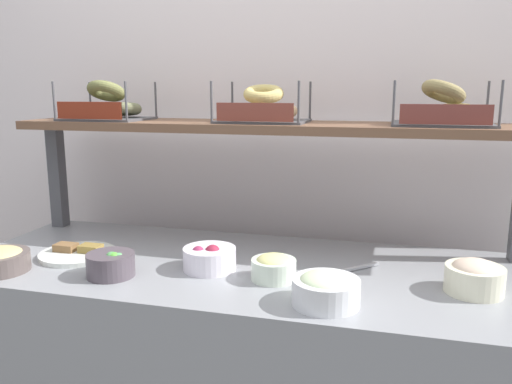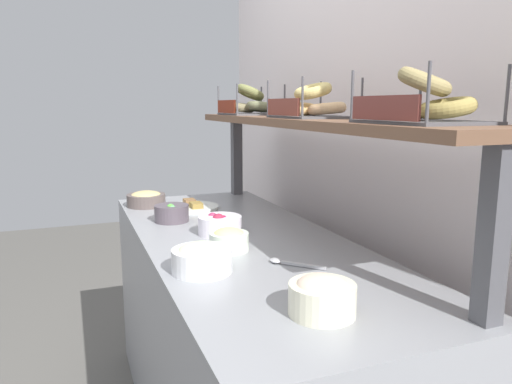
{
  "view_description": "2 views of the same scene",
  "coord_description": "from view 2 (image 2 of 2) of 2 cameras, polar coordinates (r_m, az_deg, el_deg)",
  "views": [
    {
      "loc": [
        0.44,
        -1.47,
        1.4
      ],
      "look_at": [
        0.02,
        0.1,
        1.07
      ],
      "focal_mm": 36.04,
      "sensor_mm": 36.0,
      "label": 1
    },
    {
      "loc": [
        1.59,
        -0.57,
        1.33
      ],
      "look_at": [
        0.07,
        0.02,
        1.03
      ],
      "focal_mm": 33.63,
      "sensor_mm": 36.0,
      "label": 2
    }
  ],
  "objects": [
    {
      "name": "serving_spoon_near_plate",
      "position": [
        1.47,
        3.76,
        -8.36
      ],
      "size": [
        0.14,
        0.13,
        0.01
      ],
      "color": "#B7B7BC",
      "rests_on": "deli_counter"
    },
    {
      "name": "shelf_riser_right",
      "position": [
        1.15,
        26.38,
        -4.69
      ],
      "size": [
        0.05,
        0.05,
        0.4
      ],
      "primitive_type": "cube",
      "color": "#4C4C51",
      "rests_on": "deli_counter"
    },
    {
      "name": "serving_plate_white",
      "position": [
        2.25,
        -7.62,
        -1.77
      ],
      "size": [
        0.25,
        0.25,
        0.04
      ],
      "color": "white",
      "rests_on": "deli_counter"
    },
    {
      "name": "bowl_potato_salad",
      "position": [
        1.14,
        7.88,
        -12.08
      ],
      "size": [
        0.16,
        0.16,
        0.09
      ],
      "color": "#EAE7C5",
      "rests_on": "deli_counter"
    },
    {
      "name": "shelf_riser_left",
      "position": [
        2.59,
        -2.32,
        4.14
      ],
      "size": [
        0.05,
        0.05,
        0.4
      ],
      "primitive_type": "cube",
      "color": "#4C4C51",
      "rests_on": "deli_counter"
    },
    {
      "name": "deli_counter",
      "position": [
        1.91,
        -1.53,
        -17.87
      ],
      "size": [
        1.81,
        0.7,
        0.85
      ],
      "primitive_type": "cube",
      "color": "gray",
      "rests_on": "ground_plane"
    },
    {
      "name": "bagel_basket_plain",
      "position": [
        1.8,
        6.59,
        10.18
      ],
      "size": [
        0.3,
        0.26,
        0.14
      ],
      "color": "#4C4C51",
      "rests_on": "upper_shelf"
    },
    {
      "name": "back_wall",
      "position": [
        1.94,
        13.88,
        6.26
      ],
      "size": [
        3.01,
        0.06,
        2.4
      ],
      "primitive_type": "cube",
      "color": "white",
      "rests_on": "ground_plane"
    },
    {
      "name": "bowl_beet_salad",
      "position": [
        1.8,
        -4.34,
        -3.88
      ],
      "size": [
        0.16,
        0.16,
        0.08
      ],
      "color": "white",
      "rests_on": "deli_counter"
    },
    {
      "name": "bagel_basket_poppy",
      "position": [
        2.33,
        -0.78,
        10.35
      ],
      "size": [
        0.3,
        0.26,
        0.15
      ],
      "color": "#4C4C51",
      "rests_on": "upper_shelf"
    },
    {
      "name": "bowl_egg_salad",
      "position": [
        1.6,
        -3.23,
        -5.65
      ],
      "size": [
        0.13,
        0.13,
        0.08
      ],
      "color": "white",
      "rests_on": "deli_counter"
    },
    {
      "name": "bagel_basket_everything",
      "position": [
        1.31,
        19.08,
        9.84
      ],
      "size": [
        0.31,
        0.25,
        0.15
      ],
      "color": "#4C4C51",
      "rests_on": "upper_shelf"
    },
    {
      "name": "upper_shelf",
      "position": [
        1.79,
        6.56,
        8.26
      ],
      "size": [
        1.77,
        0.32,
        0.03
      ],
      "primitive_type": "cube",
      "color": "brown",
      "rests_on": "shelf_riser_left"
    },
    {
      "name": "bowl_veggie_mix",
      "position": [
        2.02,
        -10.01,
        -2.46
      ],
      "size": [
        0.14,
        0.14,
        0.08
      ],
      "color": "#524850",
      "rests_on": "deli_counter"
    },
    {
      "name": "bowl_hummus",
      "position": [
        2.35,
        -12.94,
        -0.77
      ],
      "size": [
        0.18,
        0.18,
        0.07
      ],
      "color": "#584C49",
      "rests_on": "deli_counter"
    },
    {
      "name": "bowl_scallion_spread",
      "position": [
        1.4,
        -6.46,
        -7.76
      ],
      "size": [
        0.18,
        0.18,
        0.09
      ],
      "color": "white",
      "rests_on": "deli_counter"
    }
  ]
}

